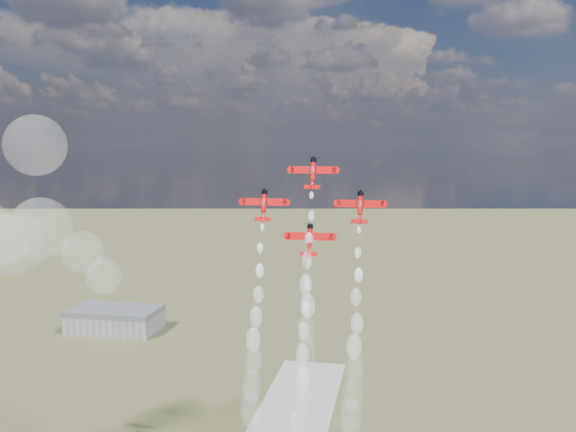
% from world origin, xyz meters
% --- Properties ---
extents(hangar, '(50.00, 28.00, 13.00)m').
position_xyz_m(hangar, '(-120.00, 180.00, 6.50)').
color(hangar, gray).
rests_on(hangar, ground).
extents(plane_lead, '(11.66, 4.89, 8.08)m').
position_xyz_m(plane_lead, '(17.94, 19.33, 99.25)').
color(plane_lead, red).
rests_on(plane_lead, ground).
extents(plane_left, '(11.66, 4.89, 8.08)m').
position_xyz_m(plane_left, '(5.62, 16.64, 91.06)').
color(plane_left, red).
rests_on(plane_left, ground).
extents(plane_right, '(11.66, 4.89, 8.08)m').
position_xyz_m(plane_right, '(30.26, 16.64, 91.06)').
color(plane_right, red).
rests_on(plane_right, ground).
extents(plane_slot, '(11.66, 4.89, 8.08)m').
position_xyz_m(plane_slot, '(17.94, 13.95, 82.86)').
color(plane_slot, red).
rests_on(plane_slot, ground).
extents(smoke_trail_lead, '(5.56, 17.49, 46.38)m').
position_xyz_m(smoke_trail_lead, '(18.09, 6.17, 59.66)').
color(smoke_trail_lead, white).
rests_on(smoke_trail_lead, plane_lead).
extents(smoke_trail_left, '(5.17, 17.37, 45.34)m').
position_xyz_m(smoke_trail_left, '(5.80, 3.50, 51.76)').
color(smoke_trail_left, white).
rests_on(smoke_trail_left, plane_left).
extents(smoke_trail_right, '(5.21, 17.00, 45.15)m').
position_xyz_m(smoke_trail_right, '(30.06, 3.77, 51.63)').
color(smoke_trail_right, white).
rests_on(smoke_trail_right, plane_right).
extents(smoke_trail_slot, '(5.28, 16.87, 45.86)m').
position_xyz_m(smoke_trail_slot, '(17.86, 0.95, 43.13)').
color(smoke_trail_slot, white).
rests_on(smoke_trail_slot, plane_slot).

